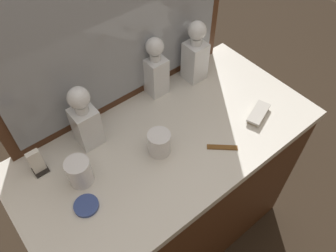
{
  "coord_description": "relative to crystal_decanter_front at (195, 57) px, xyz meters",
  "views": [
    {
      "loc": [
        -0.5,
        -0.62,
        1.9
      ],
      "look_at": [
        0.0,
        0.0,
        0.95
      ],
      "focal_mm": 35.81,
      "sensor_mm": 36.0,
      "label": 1
    }
  ],
  "objects": [
    {
      "name": "ground_plane",
      "position": [
        -0.32,
        -0.21,
        -0.98
      ],
      "size": [
        6.0,
        6.0,
        0.0
      ],
      "primitive_type": "plane",
      "color": "#2D2319"
    },
    {
      "name": "crystal_decanter_far_left",
      "position": [
        -0.19,
        0.04,
        -0.0
      ],
      "size": [
        0.08,
        0.08,
        0.27
      ],
      "color": "white",
      "rests_on": "dresser"
    },
    {
      "name": "crystal_tumbler_rear",
      "position": [
        -0.67,
        -0.16,
        -0.07
      ],
      "size": [
        0.09,
        0.09,
        0.1
      ],
      "color": "white",
      "rests_on": "dresser"
    },
    {
      "name": "napkin_holder",
      "position": [
        -0.77,
        -0.03,
        -0.07
      ],
      "size": [
        0.05,
        0.05,
        0.11
      ],
      "color": "black",
      "rests_on": "dresser"
    },
    {
      "name": "crystal_tumbler_left",
      "position": [
        -0.38,
        -0.23,
        -0.07
      ],
      "size": [
        0.09,
        0.09,
        0.09
      ],
      "color": "white",
      "rests_on": "dresser"
    },
    {
      "name": "dresser",
      "position": [
        -0.32,
        -0.21,
        -0.55
      ],
      "size": [
        1.21,
        0.61,
        0.87
      ],
      "color": "#472816",
      "rests_on": "ground_plane"
    },
    {
      "name": "silver_brush_left",
      "position": [
        0.04,
        -0.35,
        -0.1
      ],
      "size": [
        0.14,
        0.09,
        0.02
      ],
      "color": "#B7A88C",
      "rests_on": "dresser"
    },
    {
      "name": "dresser_mirror",
      "position": [
        -0.32,
        0.08,
        0.27
      ],
      "size": [
        1.02,
        0.03,
        0.76
      ],
      "color": "#472816",
      "rests_on": "dresser"
    },
    {
      "name": "tortoiseshell_comb",
      "position": [
        -0.19,
        -0.37,
        -0.11
      ],
      "size": [
        0.1,
        0.09,
        0.01
      ],
      "color": "brown",
      "rests_on": "dresser"
    },
    {
      "name": "porcelain_dish",
      "position": [
        -0.71,
        -0.26,
        -0.11
      ],
      "size": [
        0.08,
        0.08,
        0.01
      ],
      "color": "#33478C",
      "rests_on": "dresser"
    },
    {
      "name": "crystal_decanter_front",
      "position": [
        0.0,
        0.0,
        0.0
      ],
      "size": [
        0.09,
        0.09,
        0.29
      ],
      "color": "white",
      "rests_on": "dresser"
    },
    {
      "name": "crystal_decanter_right",
      "position": [
        -0.56,
        -0.02,
        -0.01
      ],
      "size": [
        0.09,
        0.09,
        0.27
      ],
      "color": "white",
      "rests_on": "dresser"
    }
  ]
}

